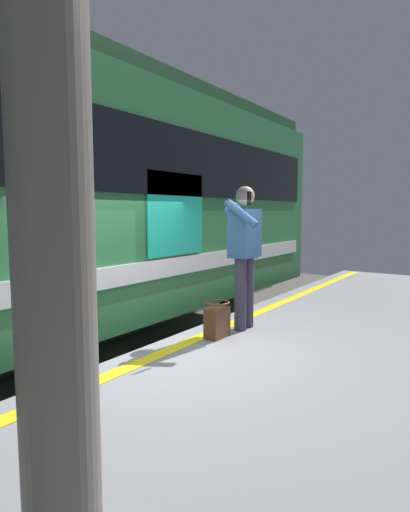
{
  "coord_description": "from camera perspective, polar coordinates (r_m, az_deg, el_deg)",
  "views": [
    {
      "loc": [
        3.28,
        2.92,
        2.36
      ],
      "look_at": [
        -0.52,
        0.3,
        1.88
      ],
      "focal_mm": 29.64,
      "sensor_mm": 36.0,
      "label": 1
    }
  ],
  "objects": [
    {
      "name": "safety_line",
      "position": [
        4.42,
        -3.89,
        -12.22
      ],
      "size": [
        13.29,
        0.16,
        0.01
      ],
      "primitive_type": "cube",
      "color": "yellow",
      "rests_on": "platform"
    },
    {
      "name": "track_rail_far",
      "position": [
        7.02,
        -25.07,
        -13.62
      ],
      "size": [
        17.62,
        0.08,
        0.16
      ],
      "primitive_type": "cube",
      "color": "slate",
      "rests_on": "ground"
    },
    {
      "name": "passenger",
      "position": [
        4.96,
        5.29,
        1.43
      ],
      "size": [
        0.57,
        0.55,
        1.68
      ],
      "color": "#383347",
      "rests_on": "platform"
    },
    {
      "name": "track_rail_near",
      "position": [
        5.9,
        -17.65,
        -17.13
      ],
      "size": [
        17.62,
        0.08,
        0.16
      ],
      "primitive_type": "cube",
      "color": "slate",
      "rests_on": "ground"
    },
    {
      "name": "handbag",
      "position": [
        4.71,
        1.65,
        -8.74
      ],
      "size": [
        0.3,
        0.28,
        0.4
      ],
      "color": "#59331E",
      "rests_on": "platform"
    },
    {
      "name": "platform",
      "position": [
        3.81,
        25.61,
        -24.14
      ],
      "size": [
        13.56,
        4.96,
        0.98
      ],
      "primitive_type": "cube",
      "color": "gray",
      "rests_on": "ground"
    },
    {
      "name": "station_column",
      "position": [
        1.74,
        -20.69,
        25.69
      ],
      "size": [
        0.3,
        0.3,
        3.96
      ],
      "primitive_type": "cylinder",
      "color": "#59544C",
      "rests_on": "platform"
    },
    {
      "name": "ground_plane",
      "position": [
        4.99,
        -6.72,
        -22.4
      ],
      "size": [
        24.41,
        24.41,
        0.0
      ],
      "primitive_type": "plane",
      "color": "#4C4742"
    }
  ]
}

